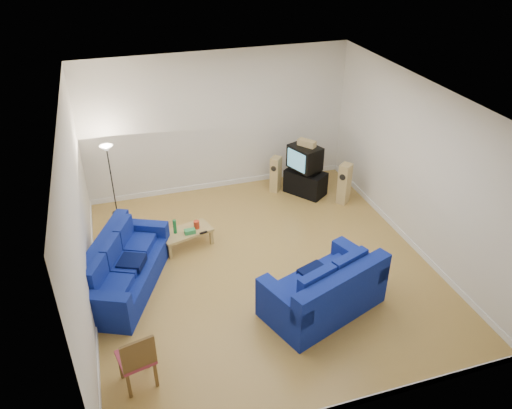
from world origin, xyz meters
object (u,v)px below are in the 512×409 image
object	(u,v)px
sofa_three_seat	(121,271)
sofa_loveseat	(325,293)
tv_stand	(305,182)
television	(305,157)
coffee_table	(186,233)

from	to	relation	value
sofa_three_seat	sofa_loveseat	distance (m)	3.50
tv_stand	television	world-z (taller)	television
tv_stand	television	size ratio (longest dim) A/B	1.10
sofa_three_seat	coffee_table	bearing A→B (deg)	148.30
television	tv_stand	bearing A→B (deg)	88.17
sofa_three_seat	tv_stand	distance (m)	4.81
sofa_three_seat	coffee_table	distance (m)	1.55
sofa_three_seat	television	xyz separation A→B (m)	(4.24, 2.13, 0.60)
coffee_table	tv_stand	bearing A→B (deg)	23.19
coffee_table	television	size ratio (longest dim) A/B	1.30
sofa_loveseat	coffee_table	xyz separation A→B (m)	(-1.83, 2.46, -0.06)
sofa_loveseat	coffee_table	world-z (taller)	sofa_loveseat
coffee_table	television	world-z (taller)	television
tv_stand	television	distance (m)	0.65
sofa_three_seat	coffee_table	world-z (taller)	sofa_three_seat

